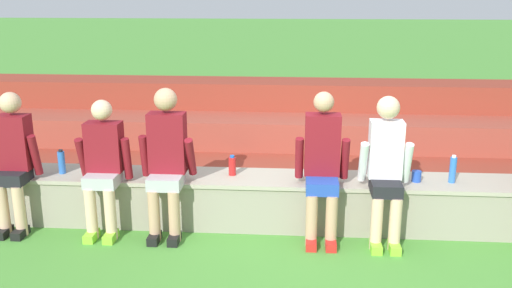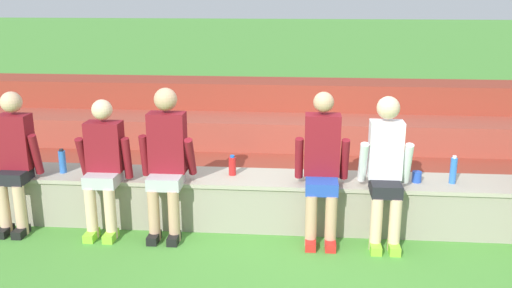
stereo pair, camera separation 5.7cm
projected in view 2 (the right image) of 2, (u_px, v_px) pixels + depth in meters
ground_plane at (300, 236)px, 5.47m from camera, size 80.00×80.00×0.00m
stone_seating_wall at (301, 200)px, 5.65m from camera, size 8.01×0.57×0.52m
brick_bleachers at (303, 137)px, 7.44m from camera, size 10.82×2.14×1.11m
person_far_left at (15, 158)px, 5.48m from camera, size 0.48×0.47×1.39m
person_left_of_center at (103, 163)px, 5.41m from camera, size 0.53×0.49×1.33m
person_center at (166, 158)px, 5.35m from camera, size 0.54×0.52×1.45m
person_right_of_center at (322, 163)px, 5.26m from camera, size 0.52×0.55×1.43m
person_far_right at (386, 167)px, 5.18m from camera, size 0.49×0.54×1.40m
water_bottle_mid_right at (232, 166)px, 5.66m from camera, size 0.08×0.08×0.21m
water_bottle_near_right at (62, 161)px, 5.72m from camera, size 0.07×0.07×0.25m
water_bottle_near_left at (453, 170)px, 5.41m from camera, size 0.07×0.07×0.28m
plastic_cup_right_end at (417, 177)px, 5.46m from camera, size 0.09×0.09×0.11m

